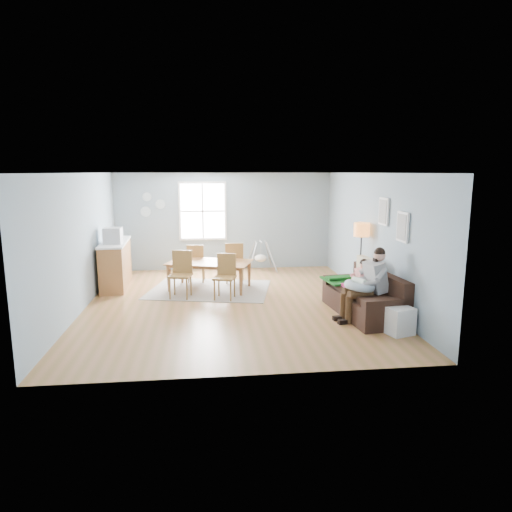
{
  "coord_description": "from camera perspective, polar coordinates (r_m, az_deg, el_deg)",
  "views": [
    {
      "loc": [
        -0.56,
        -9.26,
        2.72
      ],
      "look_at": [
        0.49,
        -0.02,
        1.0
      ],
      "focal_mm": 32.0,
      "sensor_mm": 36.0,
      "label": 1
    }
  ],
  "objects": [
    {
      "name": "counter",
      "position": [
        11.47,
        -17.12,
        -0.89
      ],
      "size": [
        0.68,
        1.98,
        1.09
      ],
      "color": "#925F2F",
      "rests_on": "room"
    },
    {
      "name": "wall_plates",
      "position": [
        12.85,
        -13.01,
        6.23
      ],
      "size": [
        0.67,
        0.02,
        0.66
      ],
      "color": "#A7BFC8",
      "rests_on": "room"
    },
    {
      "name": "sofa",
      "position": [
        9.08,
        13.58,
        -5.31
      ],
      "size": [
        1.09,
        2.15,
        0.84
      ],
      "color": "black",
      "rests_on": "room"
    },
    {
      "name": "monitor",
      "position": [
        10.99,
        -17.48,
        2.44
      ],
      "size": [
        0.39,
        0.37,
        0.37
      ],
      "color": "#B4B4B9",
      "rests_on": "counter"
    },
    {
      "name": "chair_nw",
      "position": [
        11.4,
        -7.53,
        -0.59
      ],
      "size": [
        0.47,
        0.47,
        0.96
      ],
      "color": "olive",
      "rests_on": "rug"
    },
    {
      "name": "green_throw",
      "position": [
        9.59,
        11.43,
        -2.92
      ],
      "size": [
        1.05,
        0.9,
        0.04
      ],
      "primitive_type": "cube",
      "rotation": [
        0.0,
        0.0,
        0.15
      ],
      "color": "#135515",
      "rests_on": "sofa"
    },
    {
      "name": "toddler",
      "position": [
        9.12,
        12.73,
        -2.51
      ],
      "size": [
        0.55,
        0.29,
        0.85
      ],
      "color": "white",
      "rests_on": "sofa"
    },
    {
      "name": "pictures",
      "position": [
        8.98,
        16.71,
        4.47
      ],
      "size": [
        0.05,
        1.34,
        0.74
      ],
      "color": "white",
      "rests_on": "room"
    },
    {
      "name": "dining_table",
      "position": [
        10.7,
        -5.84,
        -2.49
      ],
      "size": [
        2.12,
        1.58,
        0.66
      ],
      "primitive_type": "imported",
      "rotation": [
        0.0,
        0.0,
        -0.31
      ],
      "color": "#925F2F",
      "rests_on": "rug"
    },
    {
      "name": "infant",
      "position": [
        8.62,
        12.7,
        -3.07
      ],
      "size": [
        0.24,
        0.39,
        0.14
      ],
      "color": "silver",
      "rests_on": "nursing_pillow"
    },
    {
      "name": "baby_swing",
      "position": [
        12.68,
        0.6,
        -0.19
      ],
      "size": [
        0.85,
        0.86,
        0.83
      ],
      "color": "#B4B4B9",
      "rests_on": "room"
    },
    {
      "name": "father",
      "position": [
        8.66,
        13.78,
        -3.16
      ],
      "size": [
        1.0,
        0.53,
        1.36
      ],
      "color": "#98989A",
      "rests_on": "sofa"
    },
    {
      "name": "room",
      "position": [
        9.28,
        -3.07,
        8.61
      ],
      "size": [
        8.4,
        9.4,
        3.9
      ],
      "color": "olive"
    },
    {
      "name": "storage_cube",
      "position": [
        8.18,
        17.43,
        -7.72
      ],
      "size": [
        0.51,
        0.48,
        0.47
      ],
      "color": "white",
      "rests_on": "room"
    },
    {
      "name": "chair_sw",
      "position": [
        10.12,
        -9.33,
        -1.81
      ],
      "size": [
        0.55,
        0.55,
        1.02
      ],
      "color": "olive",
      "rests_on": "rug"
    },
    {
      "name": "beige_pillow",
      "position": [
        9.53,
        13.47,
        -1.63
      ],
      "size": [
        0.2,
        0.52,
        0.51
      ],
      "primitive_type": "cube",
      "rotation": [
        0.0,
        0.0,
        0.11
      ],
      "color": "#C3B795",
      "rests_on": "sofa"
    },
    {
      "name": "floor_lamp",
      "position": [
        10.08,
        13.04,
        2.45
      ],
      "size": [
        0.33,
        0.33,
        1.64
      ],
      "color": "black",
      "rests_on": "room"
    },
    {
      "name": "chair_ne",
      "position": [
        11.2,
        -2.69,
        -0.5
      ],
      "size": [
        0.52,
        0.52,
        1.03
      ],
      "color": "olive",
      "rests_on": "rug"
    },
    {
      "name": "chair_se",
      "position": [
        9.91,
        -3.84,
        -2.16
      ],
      "size": [
        0.55,
        0.55,
        0.97
      ],
      "color": "olive",
      "rests_on": "rug"
    },
    {
      "name": "window",
      "position": [
        12.77,
        -6.68,
        5.6
      ],
      "size": [
        1.32,
        0.08,
        1.62
      ],
      "color": "white",
      "rests_on": "room"
    },
    {
      "name": "rug",
      "position": [
        10.77,
        -5.81,
        -4.17
      ],
      "size": [
        3.09,
        2.59,
        0.01
      ],
      "primitive_type": "cube",
      "rotation": [
        0.0,
        0.0,
        -0.22
      ],
      "color": "gray",
      "rests_on": "room"
    },
    {
      "name": "nursing_pillow",
      "position": [
        8.61,
        12.81,
        -3.66
      ],
      "size": [
        0.7,
        0.68,
        0.23
      ],
      "primitive_type": "torus",
      "rotation": [
        0.0,
        0.14,
        0.23
      ],
      "color": "silver",
      "rests_on": "father"
    }
  ]
}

